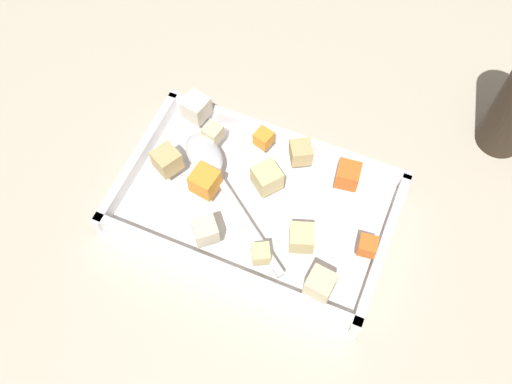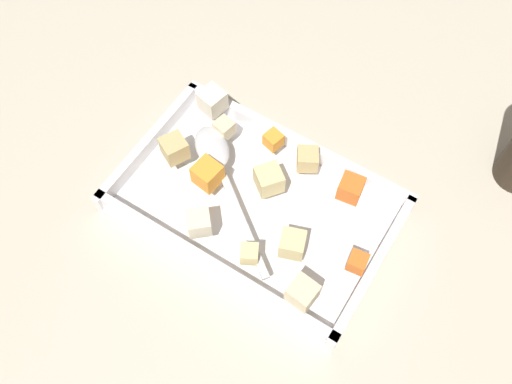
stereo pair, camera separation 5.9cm
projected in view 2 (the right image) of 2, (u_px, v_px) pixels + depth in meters
name	position (u px, v px, depth m)	size (l,w,h in m)	color
ground_plane	(250.00, 210.00, 0.81)	(4.00, 4.00, 0.00)	#BCB29E
baking_dish	(256.00, 205.00, 0.80)	(0.37, 0.23, 0.04)	silver
carrot_chunk_back_center	(273.00, 140.00, 0.80)	(0.02, 0.02, 0.02)	orange
carrot_chunk_corner_ne	(208.00, 174.00, 0.77)	(0.03, 0.03, 0.03)	orange
carrot_chunk_mid_right	(357.00, 262.00, 0.71)	(0.02, 0.02, 0.02)	orange
carrot_chunk_front_center	(351.00, 188.00, 0.76)	(0.03, 0.03, 0.03)	orange
potato_chunk_near_right	(173.00, 150.00, 0.78)	(0.03, 0.03, 0.03)	tan
potato_chunk_far_right	(308.00, 159.00, 0.78)	(0.03, 0.03, 0.03)	tan
potato_chunk_rim_edge	(303.00, 293.00, 0.69)	(0.03, 0.03, 0.03)	beige
potato_chunk_corner_se	(292.00, 244.00, 0.72)	(0.03, 0.03, 0.03)	#E0CC89
potato_chunk_center	(269.00, 179.00, 0.76)	(0.03, 0.03, 0.03)	#E0CC89
potato_chunk_mid_left	(249.00, 254.00, 0.72)	(0.02, 0.02, 0.02)	#E0CC89
potato_chunk_heap_side	(224.00, 128.00, 0.81)	(0.02, 0.02, 0.02)	beige
parsnip_chunk_near_left	(199.00, 223.00, 0.73)	(0.03, 0.03, 0.03)	beige
parsnip_chunk_under_handle	(212.00, 101.00, 0.82)	(0.03, 0.03, 0.03)	silver
serving_spoon	(215.00, 155.00, 0.79)	(0.21, 0.16, 0.02)	silver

